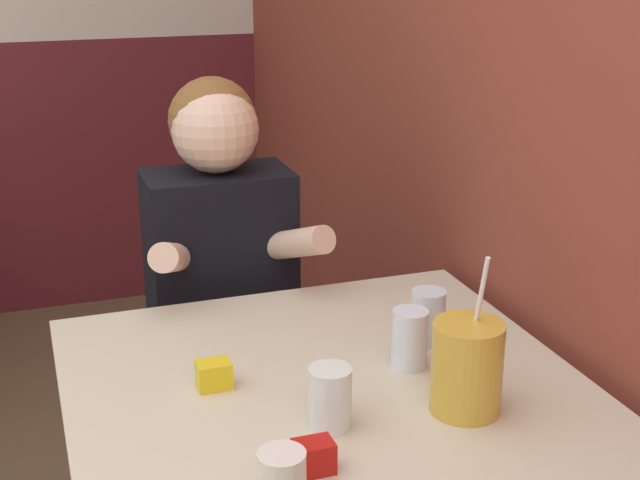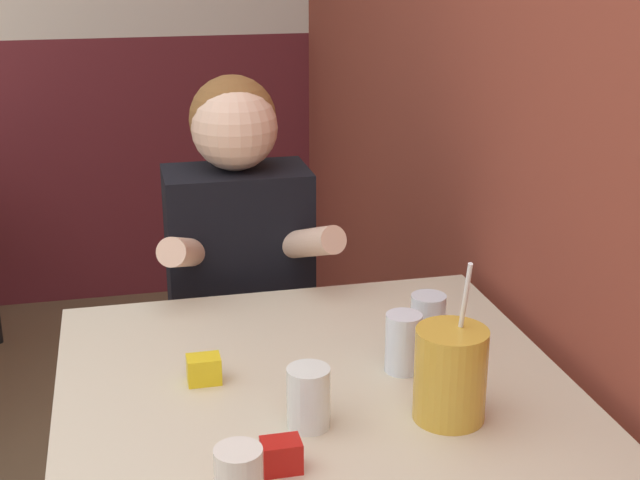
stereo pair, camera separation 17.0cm
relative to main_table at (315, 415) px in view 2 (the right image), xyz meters
The scene contains 8 objects.
main_table is the anchor object (origin of this frame).
person_seated 0.62m from the main_table, 94.63° to the left, with size 0.42×0.40×1.19m.
cocktail_pitcher 0.29m from the main_table, 41.80° to the right, with size 0.12×0.12×0.28m.
glass_near_pitcher 0.21m from the main_table, ahead, with size 0.07×0.07×0.11m.
glass_center 0.19m from the main_table, 106.58° to the right, with size 0.07×0.07×0.10m.
glass_by_brick 0.29m from the main_table, 20.30° to the left, with size 0.07×0.07×0.11m.
condiment_ketchup 0.30m from the main_table, 113.03° to the right, with size 0.06×0.04×0.05m.
condiment_mustard 0.22m from the main_table, 166.97° to the left, with size 0.06×0.04×0.05m.
Camera 2 is at (0.52, -0.97, 1.50)m, focal length 50.00 mm.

